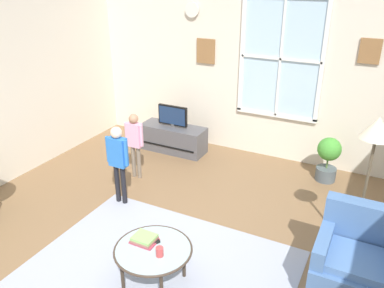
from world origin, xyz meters
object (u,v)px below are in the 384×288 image
(coffee_table, at_px, (153,251))
(potted_plant_by_window, at_px, (328,157))
(person_pink_shirt, at_px, (135,139))
(armchair, at_px, (357,266))
(tv_stand, at_px, (173,138))
(person_blue_shirt, at_px, (118,156))
(television, at_px, (173,116))
(cup, at_px, (160,252))
(floor_lamp, at_px, (375,143))
(book_stack, at_px, (144,239))
(remote_near_books, at_px, (153,243))

(coffee_table, height_order, potted_plant_by_window, potted_plant_by_window)
(coffee_table, distance_m, person_pink_shirt, 2.27)
(armchair, bearing_deg, tv_stand, 146.73)
(armchair, bearing_deg, person_blue_shirt, 173.90)
(television, xyz_separation_m, person_blue_shirt, (0.20, -1.76, 0.04))
(television, height_order, person_blue_shirt, person_blue_shirt)
(cup, xyz_separation_m, floor_lamp, (1.60, 1.43, 0.87))
(coffee_table, height_order, book_stack, book_stack)
(tv_stand, xyz_separation_m, potted_plant_by_window, (2.53, 0.12, 0.16))
(television, distance_m, coffee_table, 3.17)
(armchair, xyz_separation_m, book_stack, (-1.90, -0.71, 0.13))
(armchair, xyz_separation_m, person_pink_shirt, (-3.19, 1.00, 0.30))
(person_blue_shirt, bearing_deg, coffee_table, -42.00)
(remote_near_books, bearing_deg, person_blue_shirt, 138.74)
(armchair, relative_size, floor_lamp, 0.54)
(person_pink_shirt, bearing_deg, coffee_table, -51.19)
(floor_lamp, bearing_deg, remote_near_books, -143.09)
(tv_stand, distance_m, person_pink_shirt, 1.15)
(remote_near_books, height_order, floor_lamp, floor_lamp)
(floor_lamp, bearing_deg, book_stack, -144.31)
(person_blue_shirt, relative_size, floor_lamp, 0.67)
(cup, height_order, floor_lamp, floor_lamp)
(tv_stand, relative_size, floor_lamp, 0.70)
(potted_plant_by_window, bearing_deg, coffee_table, -111.04)
(armchair, xyz_separation_m, potted_plant_by_window, (-0.64, 2.20, 0.05))
(book_stack, bearing_deg, floor_lamp, 35.69)
(tv_stand, height_order, potted_plant_by_window, potted_plant_by_window)
(television, height_order, cup, television)
(cup, distance_m, potted_plant_by_window, 3.19)
(person_pink_shirt, bearing_deg, floor_lamp, -7.08)
(remote_near_books, distance_m, floor_lamp, 2.36)
(tv_stand, relative_size, armchair, 1.29)
(floor_lamp, bearing_deg, armchair, -83.91)
(armchair, height_order, book_stack, armchair)
(cup, distance_m, person_blue_shirt, 1.74)
(armchair, distance_m, floor_lamp, 1.19)
(television, height_order, potted_plant_by_window, television)
(cup, relative_size, potted_plant_by_window, 0.14)
(book_stack, xyz_separation_m, remote_near_books, (0.09, 0.01, -0.02))
(tv_stand, relative_size, cup, 12.20)
(tv_stand, relative_size, coffee_table, 1.46)
(television, relative_size, remote_near_books, 3.77)
(television, bearing_deg, tv_stand, 90.00)
(remote_near_books, bearing_deg, potted_plant_by_window, 67.95)
(tv_stand, height_order, remote_near_books, same)
(book_stack, relative_size, remote_near_books, 1.78)
(book_stack, height_order, remote_near_books, book_stack)
(armchair, xyz_separation_m, remote_near_books, (-1.81, -0.70, 0.11))
(cup, xyz_separation_m, remote_near_books, (-0.15, 0.12, -0.03))
(cup, height_order, remote_near_books, cup)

